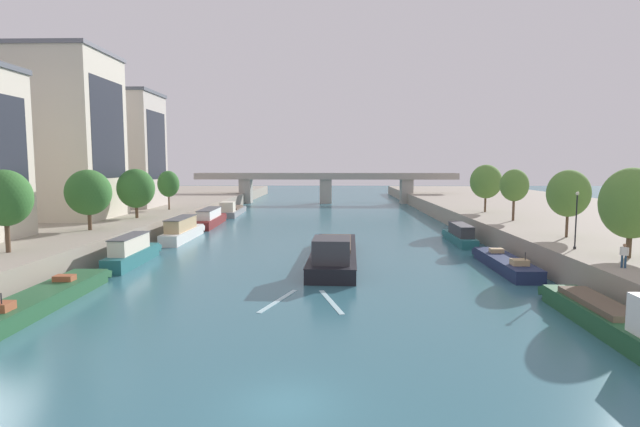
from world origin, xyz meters
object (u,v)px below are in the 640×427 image
(moored_boat_left_end, at_px, (132,252))
(tree_left_past_mid, at_px, (88,192))
(tree_left_second, at_px, (136,188))
(barge_midriver, at_px, (334,253))
(tree_right_far, at_px, (514,185))
(bridge_far, at_px, (326,184))
(tree_right_by_lamp, at_px, (568,193))
(moored_boat_right_gap_after, at_px, (613,318))
(moored_boat_right_downstream, at_px, (505,263))
(moored_boat_left_midway, at_px, (232,210))
(tree_left_by_lamp, at_px, (5,198))
(moored_boat_left_upstream, at_px, (42,299))
(tree_right_third, at_px, (486,182))
(tree_right_end_of_row, at_px, (631,203))
(moored_boat_left_near, at_px, (210,218))
(tree_left_third, at_px, (168,184))
(lamppost_right_bank, at_px, (576,218))
(moored_boat_left_second, at_px, (182,230))
(person_on_quay, at_px, (624,254))
(moored_boat_right_near, at_px, (460,235))

(moored_boat_left_end, xyz_separation_m, tree_left_past_mid, (-6.77, 5.80, 5.22))
(tree_left_second, bearing_deg, barge_midriver, -32.79)
(tree_right_far, distance_m, bridge_far, 62.82)
(tree_right_by_lamp, height_order, tree_right_far, tree_right_by_lamp)
(moored_boat_right_gap_after, relative_size, moored_boat_right_downstream, 1.08)
(moored_boat_right_gap_after, bearing_deg, moored_boat_left_midway, 118.11)
(moored_boat_left_midway, distance_m, tree_left_by_lamp, 53.90)
(moored_boat_left_upstream, xyz_separation_m, moored_boat_right_gap_after, (34.31, -4.21, 0.35))
(barge_midriver, relative_size, tree_right_third, 3.01)
(tree_left_second, relative_size, tree_right_end_of_row, 0.95)
(moored_boat_left_near, xyz_separation_m, tree_left_third, (-6.22, -0.15, 5.23))
(tree_right_third, bearing_deg, moored_boat_left_midway, 155.04)
(tree_left_past_mid, bearing_deg, tree_right_end_of_row, -16.72)
(tree_left_by_lamp, bearing_deg, tree_left_third, 89.34)
(tree_right_end_of_row, distance_m, tree_right_far, 24.12)
(moored_boat_left_near, bearing_deg, lamppost_right_bank, -41.59)
(moored_boat_left_near, bearing_deg, tree_left_second, -118.66)
(moored_boat_left_end, height_order, moored_boat_left_second, moored_boat_left_second)
(bridge_far, relative_size, person_on_quay, 38.55)
(moored_boat_right_near, height_order, bridge_far, bridge_far)
(moored_boat_left_upstream, xyz_separation_m, tree_left_third, (-5.97, 43.18, 5.79))
(barge_midriver, distance_m, moored_boat_left_end, 18.83)
(moored_boat_left_midway, relative_size, lamppost_right_bank, 3.34)
(moored_boat_right_near, xyz_separation_m, tree_left_second, (-40.21, 4.09, 5.26))
(barge_midriver, distance_m, tree_left_past_mid, 26.52)
(moored_boat_right_gap_after, height_order, tree_right_far, tree_right_far)
(barge_midriver, xyz_separation_m, tree_left_past_mid, (-25.56, 4.54, 5.39))
(moored_boat_left_end, height_order, person_on_quay, person_on_quay)
(moored_boat_left_upstream, distance_m, person_on_quay, 38.41)
(moored_boat_left_midway, relative_size, tree_right_third, 2.28)
(tree_left_by_lamp, xyz_separation_m, tree_left_past_mid, (-0.10, 13.22, -0.31))
(tree_left_by_lamp, bearing_deg, moored_boat_right_downstream, 8.71)
(moored_boat_left_midway, bearing_deg, lamppost_right_bank, -52.68)
(barge_midriver, bearing_deg, tree_right_third, 49.46)
(tree_left_second, bearing_deg, lamppost_right_bank, -26.33)
(barge_midriver, relative_size, tree_right_far, 3.28)
(moored_boat_left_near, bearing_deg, tree_right_third, -3.67)
(tree_right_far, xyz_separation_m, person_on_quay, (-2.69, -27.78, -3.38))
(barge_midriver, bearing_deg, tree_right_far, 33.48)
(bridge_far, bearing_deg, tree_right_end_of_row, -74.02)
(moored_boat_left_midway, bearing_deg, moored_boat_right_gap_after, -61.89)
(moored_boat_left_upstream, height_order, tree_left_past_mid, tree_left_past_mid)
(tree_right_third, bearing_deg, tree_left_third, 177.00)
(moored_boat_left_end, height_order, tree_left_third, tree_left_third)
(tree_right_far, bearing_deg, tree_right_end_of_row, -90.59)
(lamppost_right_bank, bearing_deg, tree_right_by_lamp, 70.05)
(moored_boat_right_downstream, height_order, tree_left_second, tree_left_second)
(moored_boat_right_near, relative_size, tree_left_third, 1.83)
(tree_left_by_lamp, bearing_deg, tree_right_end_of_row, -1.16)
(moored_boat_left_near, bearing_deg, bridge_far, 69.16)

